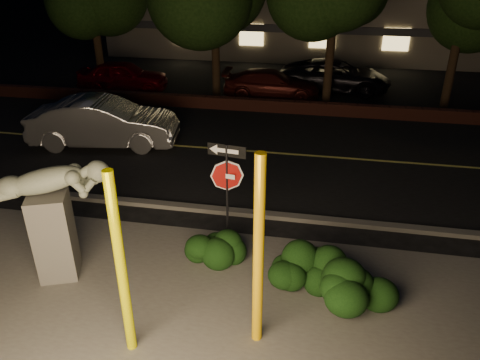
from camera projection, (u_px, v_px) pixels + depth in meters
name	position (u px, v px, depth m)	size (l,w,h in m)	color
ground	(260.00, 122.00, 18.43)	(90.00, 90.00, 0.00)	black
patio	(174.00, 317.00, 8.79)	(14.00, 6.00, 0.02)	#4C4944
road	(247.00, 151.00, 15.80)	(80.00, 8.00, 0.01)	black
lane_marking	(247.00, 151.00, 15.79)	(80.00, 0.12, 0.01)	#D1C653
curb	(220.00, 210.00, 12.18)	(80.00, 0.25, 0.12)	#4C4944
brick_wall	(265.00, 105.00, 19.46)	(40.00, 0.35, 0.50)	#4A1F18
parking_lot	(279.00, 77.00, 24.56)	(40.00, 12.00, 0.01)	black
building	(294.00, 16.00, 30.66)	(22.00, 10.20, 4.00)	#73695C
yellow_pole_left	(121.00, 268.00, 7.36)	(0.17, 0.17, 3.42)	#DCD900
yellow_pole_right	(258.00, 255.00, 7.51)	(0.18, 0.18, 3.60)	#F8B809
signpost	(227.00, 176.00, 10.08)	(0.85, 0.15, 2.52)	black
sculpture	(51.00, 210.00, 9.24)	(2.34, 1.39, 2.55)	#4C4944
hedge_center	(212.00, 242.00, 10.22)	(1.69, 0.79, 0.88)	black
hedge_right	(308.00, 266.00, 9.41)	(1.47, 0.79, 0.96)	black
hedge_far_right	(360.00, 286.00, 8.75)	(1.59, 0.99, 1.10)	black
silver_sedan	(104.00, 122.00, 15.96)	(1.73, 4.96, 1.63)	#A4A3A8
parked_car_red	(123.00, 76.00, 22.01)	(1.66, 4.14, 1.41)	#71020B
parked_car_darkred	(271.00, 84.00, 21.00)	(1.75, 4.31, 1.25)	#42110E
parked_car_dark	(335.00, 76.00, 22.01)	(2.35, 5.10, 1.42)	black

